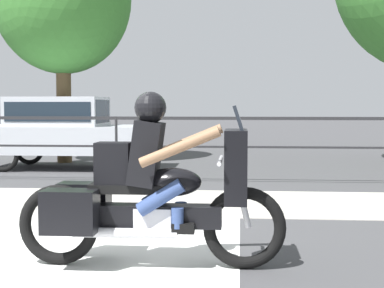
% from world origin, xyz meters
% --- Properties ---
extents(sidewalk_band, '(44.00, 2.40, 0.01)m').
position_xyz_m(sidewalk_band, '(0.00, 3.40, 0.01)').
color(sidewalk_band, '#B7B2A8').
rests_on(sidewalk_band, ground).
extents(crosswalk_band, '(3.79, 6.00, 0.01)m').
position_xyz_m(crosswalk_band, '(0.45, -0.20, 0.00)').
color(crosswalk_band, silver).
rests_on(crosswalk_band, ground).
extents(fence_railing, '(36.00, 0.05, 1.25)m').
position_xyz_m(fence_railing, '(0.00, 5.56, 0.99)').
color(fence_railing, '#232326').
rests_on(fence_railing, ground).
extents(motorcycle, '(2.47, 0.76, 1.60)m').
position_xyz_m(motorcycle, '(1.51, -0.14, 0.70)').
color(motorcycle, black).
rests_on(motorcycle, ground).
extents(parked_car, '(4.02, 1.76, 1.65)m').
position_xyz_m(parked_car, '(-1.70, 7.85, 0.95)').
color(parked_car, '#B7BCC4').
rests_on(parked_car, ground).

